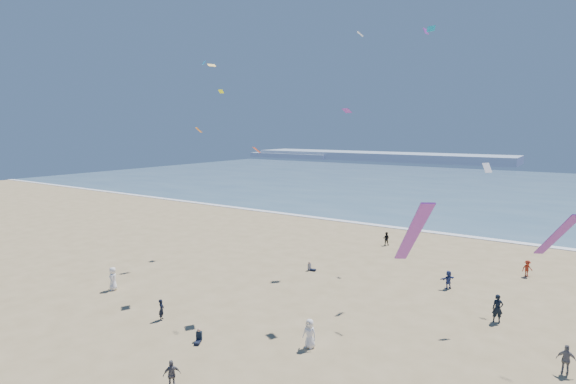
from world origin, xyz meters
The scene contains 7 objects.
ocean centered at (0.00, 95.00, 0.03)m, with size 220.00×100.00×0.06m, color #476B84.
surf_line centered at (0.00, 45.00, 0.04)m, with size 220.00×1.20×0.08m, color white.
headland_far centered at (-60.00, 170.00, 1.60)m, with size 110.00×20.00×3.20m, color #7A8EA8.
headland_near centered at (-100.00, 165.00, 1.00)m, with size 40.00×14.00×2.00m, color #7A8EA8.
standing_flyers centered at (5.51, 14.17, 0.85)m, with size 35.58×35.10×1.91m.
seated_group centered at (1.05, 6.90, 0.42)m, with size 19.26×25.87×0.84m.
kites_aloft centered at (7.57, 13.33, 14.85)m, with size 41.30×38.12×24.54m.
Camera 1 is at (15.00, -11.48, 12.96)m, focal length 28.00 mm.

